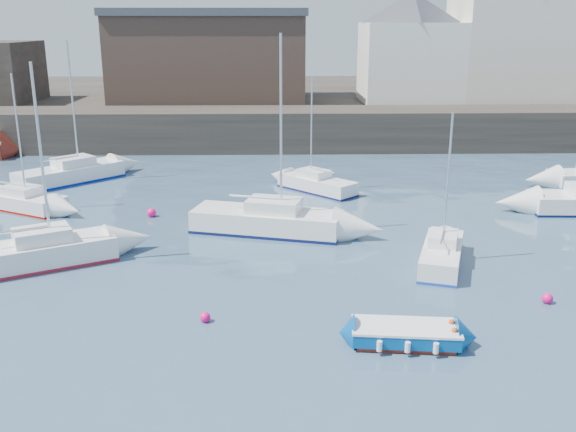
{
  "coord_description": "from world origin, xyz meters",
  "views": [
    {
      "loc": [
        -0.61,
        -13.86,
        9.33
      ],
      "look_at": [
        0.0,
        12.0,
        1.5
      ],
      "focal_mm": 40.0,
      "sensor_mm": 36.0,
      "label": 1
    }
  ],
  "objects_px": {
    "sailboat_f": "(317,184)",
    "sailboat_e": "(20,200)",
    "blue_dinghy": "(405,334)",
    "sailboat_c": "(442,254)",
    "sailboat_h": "(70,173)",
    "sailboat_b": "(268,220)",
    "sailboat_a": "(37,253)",
    "buoy_far": "(152,217)",
    "buoy_near": "(205,322)",
    "buoy_mid": "(547,303)"
  },
  "relations": [
    {
      "from": "sailboat_f",
      "to": "sailboat_e",
      "type": "bearing_deg",
      "value": -168.35
    },
    {
      "from": "blue_dinghy",
      "to": "sailboat_f",
      "type": "distance_m",
      "value": 18.42
    },
    {
      "from": "sailboat_c",
      "to": "sailboat_h",
      "type": "distance_m",
      "value": 23.87
    },
    {
      "from": "blue_dinghy",
      "to": "sailboat_e",
      "type": "xyz_separation_m",
      "value": [
        -17.15,
        15.13,
        0.11
      ]
    },
    {
      "from": "blue_dinghy",
      "to": "sailboat_b",
      "type": "xyz_separation_m",
      "value": [
        -4.21,
        10.91,
        0.24
      ]
    },
    {
      "from": "sailboat_e",
      "to": "sailboat_c",
      "type": "bearing_deg",
      "value": -23.23
    },
    {
      "from": "sailboat_a",
      "to": "sailboat_c",
      "type": "distance_m",
      "value": 16.13
    },
    {
      "from": "blue_dinghy",
      "to": "buoy_far",
      "type": "distance_m",
      "value": 16.85
    },
    {
      "from": "sailboat_a",
      "to": "buoy_far",
      "type": "bearing_deg",
      "value": 63.89
    },
    {
      "from": "buoy_near",
      "to": "buoy_far",
      "type": "relative_size",
      "value": 0.77
    },
    {
      "from": "sailboat_b",
      "to": "sailboat_c",
      "type": "distance_m",
      "value": 8.23
    },
    {
      "from": "buoy_near",
      "to": "buoy_far",
      "type": "xyz_separation_m",
      "value": [
        -3.86,
        11.86,
        0.0
      ]
    },
    {
      "from": "sailboat_a",
      "to": "sailboat_f",
      "type": "height_order",
      "value": "sailboat_a"
    },
    {
      "from": "sailboat_a",
      "to": "sailboat_b",
      "type": "bearing_deg",
      "value": 24.3
    },
    {
      "from": "sailboat_h",
      "to": "sailboat_f",
      "type": "bearing_deg",
      "value": -9.86
    },
    {
      "from": "sailboat_b",
      "to": "sailboat_e",
      "type": "height_order",
      "value": "sailboat_b"
    },
    {
      "from": "sailboat_a",
      "to": "buoy_far",
      "type": "distance_m",
      "value": 7.52
    },
    {
      "from": "blue_dinghy",
      "to": "sailboat_h",
      "type": "relative_size",
      "value": 0.4
    },
    {
      "from": "blue_dinghy",
      "to": "sailboat_a",
      "type": "bearing_deg",
      "value": 153.05
    },
    {
      "from": "sailboat_b",
      "to": "buoy_far",
      "type": "height_order",
      "value": "sailboat_b"
    },
    {
      "from": "sailboat_c",
      "to": "buoy_mid",
      "type": "xyz_separation_m",
      "value": [
        2.74,
        -3.74,
        -0.46
      ]
    },
    {
      "from": "sailboat_e",
      "to": "buoy_far",
      "type": "relative_size",
      "value": 15.45
    },
    {
      "from": "sailboat_a",
      "to": "sailboat_c",
      "type": "bearing_deg",
      "value": -0.75
    },
    {
      "from": "sailboat_f",
      "to": "sailboat_h",
      "type": "height_order",
      "value": "sailboat_h"
    },
    {
      "from": "sailboat_h",
      "to": "buoy_near",
      "type": "height_order",
      "value": "sailboat_h"
    },
    {
      "from": "blue_dinghy",
      "to": "buoy_mid",
      "type": "relative_size",
      "value": 8.81
    },
    {
      "from": "sailboat_e",
      "to": "blue_dinghy",
      "type": "bearing_deg",
      "value": -41.41
    },
    {
      "from": "sailboat_f",
      "to": "buoy_near",
      "type": "bearing_deg",
      "value": -105.82
    },
    {
      "from": "buoy_far",
      "to": "buoy_near",
      "type": "bearing_deg",
      "value": -71.95
    },
    {
      "from": "sailboat_c",
      "to": "sailboat_h",
      "type": "relative_size",
      "value": 0.72
    },
    {
      "from": "sailboat_a",
      "to": "sailboat_e",
      "type": "distance_m",
      "value": 9.17
    },
    {
      "from": "blue_dinghy",
      "to": "sailboat_h",
      "type": "bearing_deg",
      "value": 127.85
    },
    {
      "from": "sailboat_b",
      "to": "buoy_near",
      "type": "distance_m",
      "value": 9.48
    },
    {
      "from": "sailboat_b",
      "to": "sailboat_c",
      "type": "xyz_separation_m",
      "value": [
        6.99,
        -4.34,
        -0.12
      ]
    },
    {
      "from": "blue_dinghy",
      "to": "sailboat_b",
      "type": "distance_m",
      "value": 11.7
    },
    {
      "from": "buoy_far",
      "to": "sailboat_h",
      "type": "bearing_deg",
      "value": 129.98
    },
    {
      "from": "sailboat_a",
      "to": "sailboat_b",
      "type": "distance_m",
      "value": 10.03
    },
    {
      "from": "buoy_mid",
      "to": "buoy_near",
      "type": "bearing_deg",
      "value": -174.27
    },
    {
      "from": "sailboat_h",
      "to": "buoy_near",
      "type": "xyz_separation_m",
      "value": [
        10.09,
        -19.28,
        -0.54
      ]
    },
    {
      "from": "buoy_near",
      "to": "sailboat_c",
      "type": "bearing_deg",
      "value": 28.73
    },
    {
      "from": "sailboat_h",
      "to": "buoy_far",
      "type": "height_order",
      "value": "sailboat_h"
    },
    {
      "from": "blue_dinghy",
      "to": "sailboat_b",
      "type": "relative_size",
      "value": 0.38
    },
    {
      "from": "sailboat_b",
      "to": "sailboat_h",
      "type": "relative_size",
      "value": 1.07
    },
    {
      "from": "sailboat_a",
      "to": "sailboat_b",
      "type": "height_order",
      "value": "sailboat_b"
    },
    {
      "from": "sailboat_c",
      "to": "buoy_far",
      "type": "height_order",
      "value": "sailboat_c"
    },
    {
      "from": "sailboat_b",
      "to": "sailboat_c",
      "type": "relative_size",
      "value": 1.48
    },
    {
      "from": "sailboat_a",
      "to": "buoy_near",
      "type": "height_order",
      "value": "sailboat_a"
    },
    {
      "from": "sailboat_h",
      "to": "buoy_near",
      "type": "distance_m",
      "value": 21.77
    },
    {
      "from": "sailboat_b",
      "to": "sailboat_h",
      "type": "xyz_separation_m",
      "value": [
        -12.07,
        10.03,
        -0.04
      ]
    },
    {
      "from": "sailboat_e",
      "to": "sailboat_f",
      "type": "distance_m",
      "value": 16.03
    }
  ]
}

